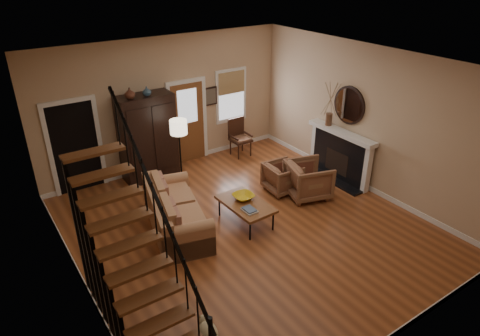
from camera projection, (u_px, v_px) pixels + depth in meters
room at (184, 136)px, 9.12m from camera, size 7.00×7.33×3.30m
staircase at (132, 240)px, 5.63m from camera, size 0.94×2.80×3.20m
fireplace at (341, 150)px, 10.32m from camera, size 0.33×1.95×2.30m
armoire at (148, 137)px, 10.21m from camera, size 1.30×0.60×2.10m
vase_a at (130, 93)px, 9.43m from camera, size 0.24×0.24×0.25m
vase_b at (147, 91)px, 9.64m from camera, size 0.20×0.20×0.21m
sofa at (176, 211)px, 8.48m from camera, size 1.47×2.39×0.83m
coffee_table at (246, 213)px, 8.75m from camera, size 0.76×1.26×0.47m
bowl at (243, 197)px, 8.76m from camera, size 0.42×0.42×0.10m
books at (249, 210)px, 8.35m from camera, size 0.23×0.31×0.06m
armchair_left at (308, 180)px, 9.64m from camera, size 1.14×1.12×0.83m
armchair_right at (283, 177)px, 9.90m from camera, size 0.81×0.79×0.69m
floor_lamp at (180, 155)px, 9.81m from camera, size 0.51×0.51×1.69m
side_chair at (241, 138)px, 11.59m from camera, size 0.54×0.54×1.02m
dog at (208, 334)px, 6.04m from camera, size 0.38×0.52×0.34m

